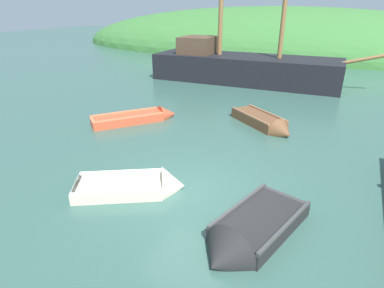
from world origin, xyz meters
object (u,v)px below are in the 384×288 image
Objects in this scene: rowboat_portside at (139,119)px; rowboat_outer_right at (265,124)px; rowboat_outer_left at (140,188)px; sailing_ship at (242,72)px; rowboat_far at (248,235)px.

rowboat_outer_right is (5.16, 1.84, 0.02)m from rowboat_portside.
rowboat_outer_left reaches higher than rowboat_outer_right.
sailing_ship reaches higher than rowboat_portside.
sailing_ship is 4.57× the size of rowboat_outer_right.
sailing_ship is 8.84m from rowboat_outer_right.
rowboat_outer_right is at bearing -67.73° from sailing_ship.
rowboat_portside is at bearing -101.09° from sailing_ship.
rowboat_far is (1.57, -7.13, -0.03)m from rowboat_outer_right.
rowboat_outer_right is at bearing 42.64° from rowboat_outer_left.
rowboat_far reaches higher than rowboat_portside.
rowboat_outer_left is (3.43, -4.71, -0.03)m from rowboat_portside.
rowboat_far is (6.73, -5.29, -0.00)m from rowboat_portside.
rowboat_outer_right is at bearing -152.98° from rowboat_far.
rowboat_far is at bearing -42.50° from rowboat_outer_left.
rowboat_outer_left is at bearing -106.42° from rowboat_portside.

